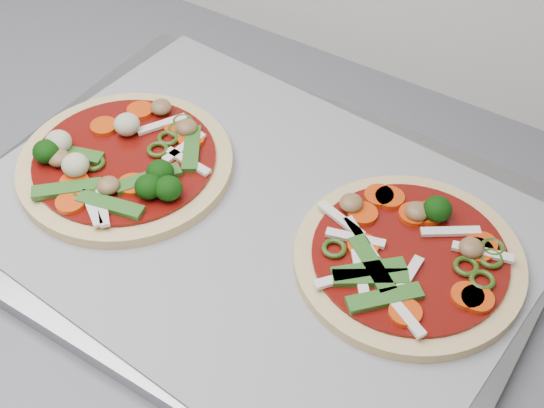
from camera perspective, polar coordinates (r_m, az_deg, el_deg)
The scene contains 4 objects.
baking_tray at distance 0.65m, azimuth -1.45°, elevation -1.57°, with size 0.48×0.35×0.02m, color gray.
parchment at distance 0.64m, azimuth -1.47°, elevation -1.04°, with size 0.45×0.33×0.00m, color gray.
pizza_left at distance 0.69m, azimuth -11.11°, elevation 3.13°, with size 0.24×0.24×0.03m.
pizza_right at distance 0.61m, azimuth 10.31°, elevation -3.90°, with size 0.21×0.21×0.03m.
Camera 1 is at (-0.15, 0.98, 1.39)m, focal length 50.00 mm.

